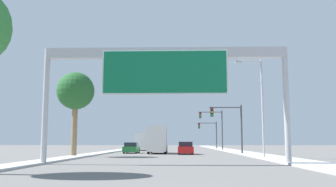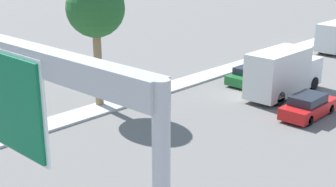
{
  "view_description": "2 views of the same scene",
  "coord_description": "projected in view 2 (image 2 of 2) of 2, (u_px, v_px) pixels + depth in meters",
  "views": [
    {
      "loc": [
        0.91,
        -7.27,
        1.52
      ],
      "look_at": [
        0.0,
        25.53,
        5.74
      ],
      "focal_mm": 40.0,
      "sensor_mm": 36.0,
      "label": 1
    },
    {
      "loc": [
        14.5,
        11.5,
        10.52
      ],
      "look_at": [
        -0.91,
        27.91,
        3.36
      ],
      "focal_mm": 50.0,
      "sensor_mm": 36.0,
      "label": 2
    }
  ],
  "objects": [
    {
      "name": "car_near_center",
      "position": [
        250.0,
        75.0,
        37.11
      ],
      "size": [
        1.8,
        4.56,
        1.4
      ],
      "color": "#1E662D",
      "rests_on": "ground"
    },
    {
      "name": "truck_box_secondary",
      "position": [
        283.0,
        72.0,
        33.72
      ],
      "size": [
        2.32,
        7.52,
        3.47
      ],
      "color": "white",
      "rests_on": "ground"
    },
    {
      "name": "median_strip_left",
      "position": [
        312.0,
        43.0,
        52.18
      ],
      "size": [
        2.0,
        120.0,
        0.15
      ],
      "color": "#BCBCBC",
      "rests_on": "ground"
    },
    {
      "name": "palm_tree_background",
      "position": [
        95.0,
        10.0,
        30.01
      ],
      "size": [
        3.82,
        3.82,
        8.58
      ],
      "color": "#8C704C",
      "rests_on": "ground"
    },
    {
      "name": "car_far_left",
      "position": [
        309.0,
        106.0,
        29.83
      ],
      "size": [
        1.83,
        4.64,
        1.5
      ],
      "color": "red",
      "rests_on": "ground"
    }
  ]
}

